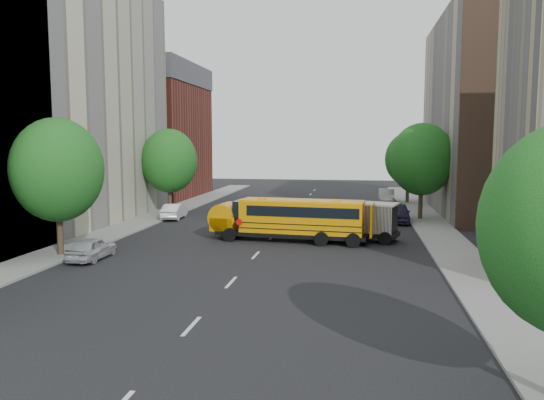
% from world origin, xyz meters
% --- Properties ---
extents(ground, '(120.00, 120.00, 0.00)m').
position_xyz_m(ground, '(0.00, 0.00, 0.00)').
color(ground, black).
rests_on(ground, ground).
extents(sidewalk_left, '(3.00, 80.00, 0.12)m').
position_xyz_m(sidewalk_left, '(-11.50, 5.00, 0.06)').
color(sidewalk_left, slate).
rests_on(sidewalk_left, ground).
extents(sidewalk_right, '(3.00, 80.00, 0.12)m').
position_xyz_m(sidewalk_right, '(11.50, 5.00, 0.06)').
color(sidewalk_right, slate).
rests_on(sidewalk_right, ground).
extents(lane_markings, '(0.15, 64.00, 0.01)m').
position_xyz_m(lane_markings, '(0.00, 10.00, 0.01)').
color(lane_markings, silver).
rests_on(lane_markings, ground).
extents(building_left_cream, '(10.00, 26.00, 20.00)m').
position_xyz_m(building_left_cream, '(-18.00, 6.00, 10.00)').
color(building_left_cream, '#BFB999').
rests_on(building_left_cream, ground).
extents(building_left_redbrick, '(10.00, 15.00, 13.00)m').
position_xyz_m(building_left_redbrick, '(-18.00, 28.00, 6.50)').
color(building_left_redbrick, maroon).
rests_on(building_left_redbrick, ground).
extents(building_right_far, '(10.00, 22.00, 18.00)m').
position_xyz_m(building_right_far, '(18.00, 20.00, 9.00)').
color(building_right_far, tan).
rests_on(building_right_far, ground).
extents(building_right_sidewall, '(10.10, 0.30, 18.00)m').
position_xyz_m(building_right_sidewall, '(18.00, 9.00, 9.00)').
color(building_right_sidewall, brown).
rests_on(building_right_sidewall, ground).
extents(street_tree_1, '(5.12, 5.12, 7.90)m').
position_xyz_m(street_tree_1, '(-11.00, -4.00, 4.95)').
color(street_tree_1, '#38281C').
rests_on(street_tree_1, ground).
extents(street_tree_2, '(4.99, 4.99, 7.71)m').
position_xyz_m(street_tree_2, '(-11.00, 14.00, 4.83)').
color(street_tree_2, '#38281C').
rests_on(street_tree_2, ground).
extents(street_tree_4, '(5.25, 5.25, 8.10)m').
position_xyz_m(street_tree_4, '(11.00, 14.00, 5.08)').
color(street_tree_4, '#38281C').
rests_on(street_tree_4, ground).
extents(street_tree_5, '(4.86, 4.86, 7.51)m').
position_xyz_m(street_tree_5, '(11.00, 26.00, 4.70)').
color(street_tree_5, '#38281C').
rests_on(street_tree_5, ground).
extents(school_bus, '(10.17, 3.27, 2.82)m').
position_xyz_m(school_bus, '(1.40, 2.79, 1.57)').
color(school_bus, black).
rests_on(school_bus, ground).
extents(safari_truck, '(6.28, 3.59, 2.55)m').
position_xyz_m(safari_truck, '(5.56, 3.94, 1.35)').
color(safari_truck, black).
rests_on(safari_truck, ground).
extents(parked_car_0, '(1.52, 3.76, 1.28)m').
position_xyz_m(parked_car_0, '(-8.80, -4.55, 0.64)').
color(parked_car_0, '#ADAFB4').
rests_on(parked_car_0, ground).
extents(parked_car_1, '(1.75, 4.12, 1.32)m').
position_xyz_m(parked_car_1, '(-9.60, 11.20, 0.66)').
color(parked_car_1, silver).
rests_on(parked_car_1, ground).
extents(parked_car_4, '(2.12, 4.65, 1.55)m').
position_xyz_m(parked_car_4, '(9.08, 12.22, 0.77)').
color(parked_car_4, '#332F53').
rests_on(parked_car_4, ground).
extents(parked_car_5, '(1.66, 4.57, 1.50)m').
position_xyz_m(parked_car_5, '(8.80, 25.88, 0.75)').
color(parked_car_5, gray).
rests_on(parked_car_5, ground).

